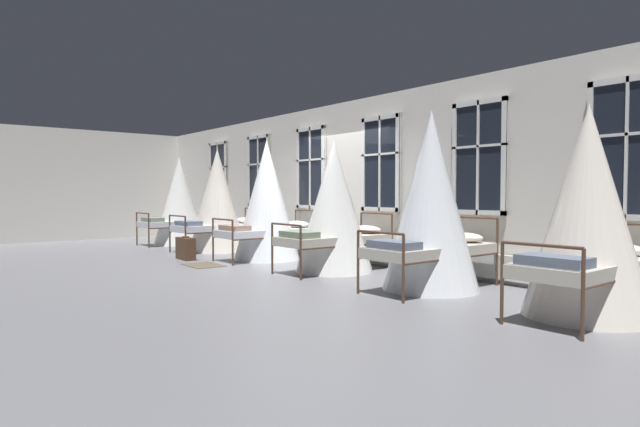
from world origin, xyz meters
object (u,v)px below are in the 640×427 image
object	(u,v)px
cot_first	(180,202)
cot_second	(218,202)
cot_third	(267,202)
suitcase_dark	(186,248)
cot_fourth	(334,208)
cot_fifth	(431,204)
cot_sixth	(587,215)

from	to	relation	value
cot_first	cot_second	bearing A→B (deg)	-90.36
cot_third	suitcase_dark	size ratio (longest dim) A/B	4.21
cot_fourth	cot_fifth	size ratio (longest dim) A/B	0.91
cot_first	cot_third	bearing A→B (deg)	-89.98
cot_first	cot_third	distance (m)	4.06
cot_fifth	cot_sixth	size ratio (longest dim) A/B	1.08
cot_third	suitcase_dark	distance (m)	1.87
cot_sixth	cot_fifth	bearing A→B (deg)	90.02
cot_second	cot_third	xyz separation A→B (m)	(2.00, 0.04, 0.02)
cot_second	cot_third	size ratio (longest dim) A/B	0.98
cot_second	suitcase_dark	xyz separation A→B (m)	(1.02, -1.25, -0.91)
cot_third	cot_fourth	size ratio (longest dim) A/B	1.07
cot_second	cot_fourth	bearing A→B (deg)	-90.22
cot_first	cot_fourth	xyz separation A→B (m)	(6.13, 0.05, -0.02)
cot_second	cot_third	bearing A→B (deg)	-89.73
suitcase_dark	cot_sixth	bearing A→B (deg)	11.79
cot_first	suitcase_dark	bearing A→B (deg)	-112.64
cot_first	cot_fifth	bearing A→B (deg)	-90.66
cot_first	cot_fifth	size ratio (longest dim) A/B	0.93
cot_fourth	cot_fifth	distance (m)	2.11
cot_fifth	cot_sixth	distance (m)	2.08
cot_second	cot_fourth	xyz separation A→B (m)	(4.07, 0.04, -0.06)
cot_first	cot_second	distance (m)	2.06
cot_fourth	cot_fifth	xyz separation A→B (m)	(2.11, -0.05, 0.11)
cot_third	cot_fifth	size ratio (longest dim) A/B	0.97
cot_first	cot_fourth	world-z (taller)	cot_first
cot_second	cot_fifth	distance (m)	6.18
cot_second	cot_fourth	size ratio (longest dim) A/B	1.05
cot_second	cot_fifth	size ratio (longest dim) A/B	0.96
cot_first	cot_second	size ratio (longest dim) A/B	0.97
cot_first	suitcase_dark	size ratio (longest dim) A/B	4.02
cot_second	cot_sixth	xyz separation A→B (m)	(8.26, 0.02, -0.04)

